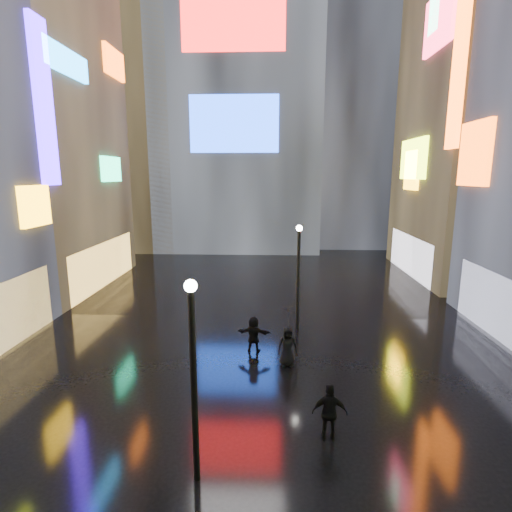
{
  "coord_description": "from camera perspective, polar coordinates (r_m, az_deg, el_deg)",
  "views": [
    {
      "loc": [
        0.52,
        -0.36,
        7.53
      ],
      "look_at": [
        0.0,
        12.0,
        5.0
      ],
      "focal_mm": 28.0,
      "sensor_mm": 36.0,
      "label": 1
    }
  ],
  "objects": [
    {
      "name": "ground",
      "position": [
        21.72,
        0.89,
        -8.74
      ],
      "size": [
        140.0,
        140.0,
        0.0
      ],
      "primitive_type": "plane",
      "color": "black",
      "rests_on": "ground"
    },
    {
      "name": "building_left_far",
      "position": [
        31.29,
        -30.81,
        16.32
      ],
      "size": [
        10.28,
        12.0,
        22.0
      ],
      "color": "black",
      "rests_on": "ground"
    },
    {
      "name": "building_right_far",
      "position": [
        34.68,
        31.01,
        20.7
      ],
      "size": [
        10.28,
        12.0,
        28.0
      ],
      "color": "black",
      "rests_on": "ground"
    },
    {
      "name": "tower_main",
      "position": [
        46.48,
        -2.33,
        28.39
      ],
      "size": [
        16.0,
        14.2,
        42.0
      ],
      "color": "black",
      "rests_on": "ground"
    },
    {
      "name": "tower_flank_right",
      "position": [
        48.08,
        13.56,
        22.6
      ],
      "size": [
        12.0,
        12.0,
        34.0
      ],
      "primitive_type": "cube",
      "color": "black",
      "rests_on": "ground"
    },
    {
      "name": "tower_flank_left",
      "position": [
        45.12,
        -17.27,
        18.01
      ],
      "size": [
        10.0,
        10.0,
        26.0
      ],
      "primitive_type": "cube",
      "color": "black",
      "rests_on": "ground"
    },
    {
      "name": "lamp_near",
      "position": [
        9.97,
        -8.92,
        -15.98
      ],
      "size": [
        0.3,
        0.3,
        5.2
      ],
      "color": "black",
      "rests_on": "ground"
    },
    {
      "name": "lamp_far",
      "position": [
        19.37,
        6.07,
        -2.22
      ],
      "size": [
        0.3,
        0.3,
        5.2
      ],
      "color": "black",
      "rests_on": "ground"
    },
    {
      "name": "pedestrian_3",
      "position": [
        12.43,
        10.49,
        -21.13
      ],
      "size": [
        1.03,
        0.48,
        1.72
      ],
      "primitive_type": "imported",
      "rotation": [
        0.0,
        0.0,
        3.08
      ],
      "color": "black",
      "rests_on": "ground"
    },
    {
      "name": "pedestrian_4",
      "position": [
        16.35,
        4.53,
        -12.75
      ],
      "size": [
        0.84,
        0.6,
        1.62
      ],
      "primitive_type": "imported",
      "rotation": [
        0.0,
        0.0,
        0.11
      ],
      "color": "black",
      "rests_on": "ground"
    },
    {
      "name": "pedestrian_5",
      "position": [
        17.5,
        -0.33,
        -11.12
      ],
      "size": [
        1.5,
        0.65,
        1.57
      ],
      "primitive_type": "imported",
      "rotation": [
        0.0,
        0.0,
        3.01
      ],
      "color": "black",
      "rests_on": "ground"
    },
    {
      "name": "umbrella_2",
      "position": [
        15.88,
        4.6,
        -8.72
      ],
      "size": [
        1.19,
        1.2,
        0.83
      ],
      "primitive_type": "imported",
      "rotation": [
        0.0,
        0.0,
        3.53
      ],
      "color": "black",
      "rests_on": "pedestrian_4"
    }
  ]
}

